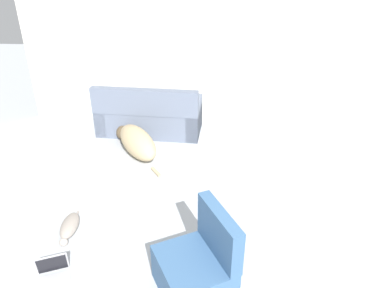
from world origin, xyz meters
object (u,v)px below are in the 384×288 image
laptop_open (53,272)px  side_chair (198,268)px  cat (69,227)px  dog (136,141)px  couch (149,116)px

laptop_open → side_chair: size_ratio=0.45×
cat → side_chair: side_chair is taller
cat → laptop_open: (0.07, -0.68, 0.01)m
dog → laptop_open: bearing=137.7°
dog → laptop_open: size_ratio=3.31×
cat → couch: bearing=165.4°
couch → laptop_open: couch is taller
couch → dog: size_ratio=1.37×
dog → side_chair: (1.08, -2.58, 0.07)m
cat → laptop_open: size_ratio=1.57×
laptop_open → side_chair: side_chair is taller
couch → laptop_open: size_ratio=4.53×
dog → laptop_open: dog is taller
dog → cat: dog is taller
laptop_open → side_chair: bearing=-24.2°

